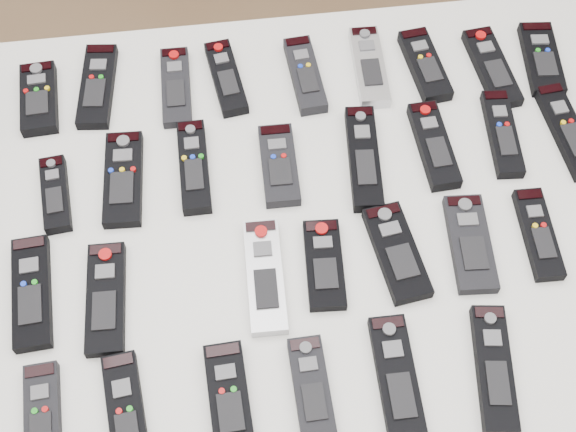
{
  "coord_description": "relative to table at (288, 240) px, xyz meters",
  "views": [
    {
      "loc": [
        -0.03,
        -0.59,
        1.88
      ],
      "look_at": [
        0.05,
        0.04,
        0.8
      ],
      "focal_mm": 50.0,
      "sensor_mm": 36.0,
      "label": 1
    }
  ],
  "objects": [
    {
      "name": "ground",
      "position": [
        -0.05,
        -0.04,
        -0.72
      ],
      "size": [
        4.0,
        4.0,
        0.0
      ],
      "primitive_type": "plane",
      "color": "#846043",
      "rests_on": "ground"
    },
    {
      "name": "table",
      "position": [
        0.0,
        0.0,
        0.0
      ],
      "size": [
        1.25,
        0.88,
        0.78
      ],
      "color": "white",
      "rests_on": "ground"
    },
    {
      "name": "remote_1",
      "position": [
        -0.4,
        0.29,
        0.07
      ],
      "size": [
        0.07,
        0.15,
        0.02
      ],
      "primitive_type": "cube",
      "rotation": [
        0.0,
        0.0,
        0.05
      ],
      "color": "black",
      "rests_on": "table"
    },
    {
      "name": "remote_2",
      "position": [
        -0.3,
        0.31,
        0.07
      ],
      "size": [
        0.07,
        0.18,
        0.02
      ],
      "primitive_type": "cube",
      "rotation": [
        0.0,
        0.0,
        -0.11
      ],
      "color": "black",
      "rests_on": "table"
    },
    {
      "name": "remote_3",
      "position": [
        -0.16,
        0.29,
        0.07
      ],
      "size": [
        0.05,
        0.17,
        0.02
      ],
      "primitive_type": "cube",
      "rotation": [
        0.0,
        0.0,
        -0.02
      ],
      "color": "black",
      "rests_on": "table"
    },
    {
      "name": "remote_4",
      "position": [
        -0.07,
        0.3,
        0.07
      ],
      "size": [
        0.07,
        0.16,
        0.02
      ],
      "primitive_type": "cube",
      "rotation": [
        0.0,
        0.0,
        0.13
      ],
      "color": "black",
      "rests_on": "table"
    },
    {
      "name": "remote_5",
      "position": [
        0.07,
        0.29,
        0.07
      ],
      "size": [
        0.06,
        0.16,
        0.02
      ],
      "primitive_type": "cube",
      "rotation": [
        0.0,
        0.0,
        0.07
      ],
      "color": "black",
      "rests_on": "table"
    },
    {
      "name": "remote_6",
      "position": [
        0.18,
        0.29,
        0.07
      ],
      "size": [
        0.06,
        0.17,
        0.02
      ],
      "primitive_type": "cube",
      "rotation": [
        0.0,
        0.0,
        -0.03
      ],
      "color": "#B7B7BC",
      "rests_on": "table"
    },
    {
      "name": "remote_7",
      "position": [
        0.28,
        0.28,
        0.07
      ],
      "size": [
        0.07,
        0.16,
        0.02
      ],
      "primitive_type": "cube",
      "rotation": [
        0.0,
        0.0,
        0.11
      ],
      "color": "black",
      "rests_on": "table"
    },
    {
      "name": "remote_8",
      "position": [
        0.4,
        0.26,
        0.07
      ],
      "size": [
        0.07,
        0.18,
        0.02
      ],
      "primitive_type": "cube",
      "rotation": [
        0.0,
        0.0,
        0.1
      ],
      "color": "black",
      "rests_on": "table"
    },
    {
      "name": "remote_9",
      "position": [
        0.49,
        0.27,
        0.07
      ],
      "size": [
        0.07,
        0.16,
        0.02
      ],
      "primitive_type": "cube",
      "rotation": [
        0.0,
        0.0,
        -0.1
      ],
      "color": "black",
      "rests_on": "table"
    },
    {
      "name": "remote_11",
      "position": [
        -0.36,
        0.09,
        0.07
      ],
      "size": [
        0.05,
        0.14,
        0.02
      ],
      "primitive_type": "cube",
      "rotation": [
        0.0,
        0.0,
        0.09
      ],
      "color": "black",
      "rests_on": "table"
    },
    {
      "name": "remote_12",
      "position": [
        -0.26,
        0.11,
        0.07
      ],
      "size": [
        0.07,
        0.18,
        0.02
      ],
      "primitive_type": "cube",
      "rotation": [
        0.0,
        0.0,
        -0.05
      ],
      "color": "black",
      "rests_on": "table"
    },
    {
      "name": "remote_13",
      "position": [
        -0.14,
        0.12,
        0.07
      ],
      "size": [
        0.05,
        0.17,
        0.02
      ],
      "primitive_type": "cube",
      "rotation": [
        0.0,
        0.0,
        0.0
      ],
      "color": "black",
      "rests_on": "table"
    },
    {
      "name": "remote_14",
      "position": [
        -0.0,
        0.1,
        0.07
      ],
      "size": [
        0.06,
        0.15,
        0.02
      ],
      "primitive_type": "cube",
      "rotation": [
        0.0,
        0.0,
        -0.02
      ],
      "color": "black",
      "rests_on": "table"
    },
    {
      "name": "remote_15",
      "position": [
        0.14,
        0.1,
        0.07
      ],
      "size": [
        0.06,
        0.2,
        0.02
      ],
      "primitive_type": "cube",
      "rotation": [
        0.0,
        0.0,
        -0.08
      ],
      "color": "black",
      "rests_on": "table"
    },
    {
      "name": "remote_16",
      "position": [
        0.26,
        0.11,
        0.07
      ],
      "size": [
        0.06,
        0.17,
        0.02
      ],
      "primitive_type": "cube",
      "rotation": [
        0.0,
        0.0,
        0.05
      ],
      "color": "black",
      "rests_on": "table"
    },
    {
      "name": "remote_17",
      "position": [
        0.38,
        0.12,
        0.07
      ],
      "size": [
        0.06,
        0.17,
        0.02
      ],
      "primitive_type": "cube",
      "rotation": [
        0.0,
        0.0,
        -0.07
      ],
      "color": "black",
      "rests_on": "table"
    },
    {
      "name": "remote_18",
      "position": [
        0.49,
        0.11,
        0.07
      ],
      "size": [
        0.06,
        0.19,
        0.02
      ],
      "primitive_type": "cube",
      "rotation": [
        0.0,
        0.0,
        0.09
      ],
      "color": "black",
      "rests_on": "table"
    },
    {
      "name": "remote_20",
      "position": [
        -0.4,
        -0.08,
        0.07
      ],
      "size": [
        0.06,
        0.18,
        0.02
      ],
      "primitive_type": "cube",
      "rotation": [
        0.0,
        0.0,
        0.06
      ],
      "color": "black",
      "rests_on": "table"
    },
    {
      "name": "remote_21",
      "position": [
        -0.29,
        -0.1,
        0.07
      ],
      "size": [
        0.06,
        0.18,
        0.02
      ],
      "primitive_type": "cube",
      "rotation": [
        0.0,
        0.0,
        -0.03
      ],
      "color": "black",
      "rests_on": "table"
    },
    {
      "name": "remote_22",
      "position": [
        -0.05,
        -0.09,
        0.07
      ],
      "size": [
        0.06,
        0.19,
        0.02
      ],
      "primitive_type": "cube",
      "rotation": [
        0.0,
        0.0,
        -0.03
      ],
      "color": "#B7B7BC",
      "rests_on": "table"
    },
    {
      "name": "remote_23",
      "position": [
        0.05,
        -0.09,
        0.07
      ],
      "size": [
        0.06,
        0.15,
        0.02
      ],
      "primitive_type": "cube",
      "rotation": [
        0.0,
        0.0,
        -0.06
      ],
      "color": "black",
      "rests_on": "table"
    },
    {
      "name": "remote_24",
      "position": [
        0.16,
        -0.08,
        0.07
      ],
      "size": [
        0.08,
        0.17,
        0.02
      ],
      "primitive_type": "cube",
      "rotation": [
        0.0,
        0.0,
        0.14
      ],
      "color": "black",
      "rests_on": "table"
    },
    {
      "name": "remote_25",
      "position": [
        0.27,
        -0.08,
        0.07
      ],
      "size": [
        0.07,
        0.17,
        0.02
      ],
      "primitive_type": "cube",
      "rotation": [
        0.0,
        0.0,
        -0.07
      ],
      "color": "black",
      "rests_on": "table"
    },
    {
      "name": "remote_26",
      "position": [
        0.38,
        -0.07,
        0.07
      ],
      "size": [
        0.05,
        0.16,
        0.02
      ],
      "primitive_type": "cube",
      "rotation": [
        0.0,
        0.0,
        -0.03
      ],
      "color": "black",
      "rests_on": "table"
    },
    {
      "name": "remote_29",
      "position": [
        -0.37,
        -0.27,
        0.07
      ],
      "size": [
        0.06,
        0.16,
        0.02
      ],
      "primitive_type": "cube",
      "rotation": [
        0.0,
        0.0,
        0.05
      ],
      "color": "black",
      "rests_on": "table"
    },
    {
      "name": "remote_30",
      "position": [
        -0.26,
        -0.29,
        0.07
      ],
      "size": [
        0.07,
        0.19,
        0.02
      ],
      "primitive_type": "cube",
      "rotation": [
        0.0,
        0.0,
        0.11
      ],
      "color": "black",
      "rests_on": "table"
    },
    {
      "name": "remote_31",
      "position": [
        -0.12,
        -0.28,
        0.07
      ],
      "size": [
        0.06,
        0.16,
        0.02
      ],
      "primitive_type": "cube",
      "rotation": [
        0.0,
        0.0,
        0.04
      ],
      "color": "black",
      "rests_on": "table"
    },
    {
      "name": "remote_32",
      "position": [
        -0.0,
        -0.28,
        0.07
      ],
      "size": [
        0.05,
        0.15,
        0.02
      ],
      "primitive_type": "cube",
      "rotation": [
        0.0,
        0.0,
        0.02
      ],
      "color": "black",
      "rests_on": "table"
    },
    {
      "name": "remote_33",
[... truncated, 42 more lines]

